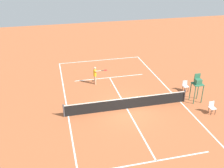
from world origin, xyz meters
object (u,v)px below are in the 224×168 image
(tennis_ball, at_px, (110,85))
(player_serving, at_px, (95,74))
(umpire_chair, at_px, (198,84))
(courtside_chair_mid, at_px, (185,85))
(courtside_chair_near, at_px, (212,107))

(tennis_ball, bearing_deg, player_serving, -28.96)
(umpire_chair, relative_size, courtside_chair_mid, 2.54)
(umpire_chair, distance_m, courtside_chair_near, 2.25)
(tennis_ball, relative_size, courtside_chair_near, 0.07)
(tennis_ball, xyz_separation_m, courtside_chair_mid, (-6.22, 2.57, 0.50))
(tennis_ball, xyz_separation_m, courtside_chair_near, (-6.43, 6.41, 0.50))
(player_serving, height_order, umpire_chair, umpire_chair)
(umpire_chair, distance_m, courtside_chair_mid, 2.16)
(player_serving, relative_size, courtside_chair_near, 1.81)
(player_serving, distance_m, umpire_chair, 9.05)
(player_serving, height_order, courtside_chair_mid, player_serving)
(umpire_chair, relative_size, courtside_chair_near, 2.54)
(tennis_ball, height_order, umpire_chair, umpire_chair)
(tennis_ball, bearing_deg, umpire_chair, 144.24)
(courtside_chair_mid, bearing_deg, courtside_chair_near, 93.11)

